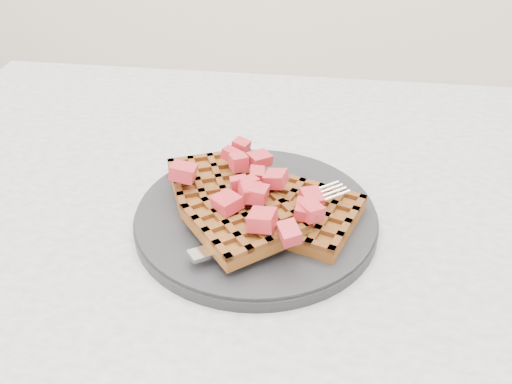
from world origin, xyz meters
TOP-DOWN VIEW (x-y plane):
  - table at (0.00, 0.00)m, footprint 1.20×0.80m
  - plate at (-0.14, 0.02)m, footprint 0.25×0.25m
  - waffles at (-0.14, 0.02)m, footprint 0.22×0.20m
  - strawberry_pile at (-0.14, 0.02)m, footprint 0.15×0.15m
  - fork at (-0.11, -0.01)m, footprint 0.16×0.13m

SIDE VIEW (x-z plane):
  - table at x=0.00m, z-range 0.26..1.01m
  - plate at x=-0.14m, z-range 0.75..0.77m
  - fork at x=-0.11m, z-range 0.77..0.78m
  - waffles at x=-0.14m, z-range 0.76..0.79m
  - strawberry_pile at x=-0.14m, z-range 0.79..0.82m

